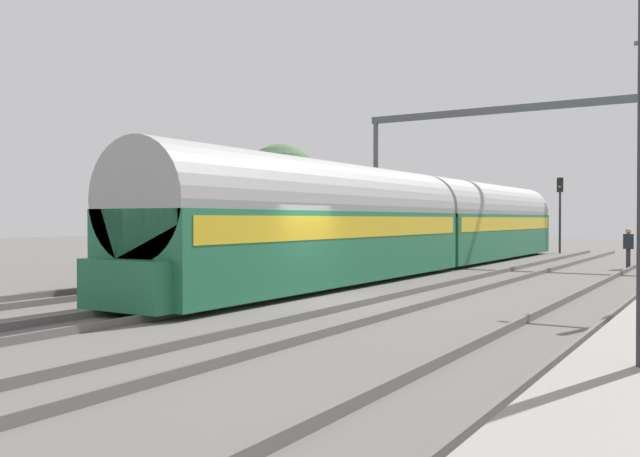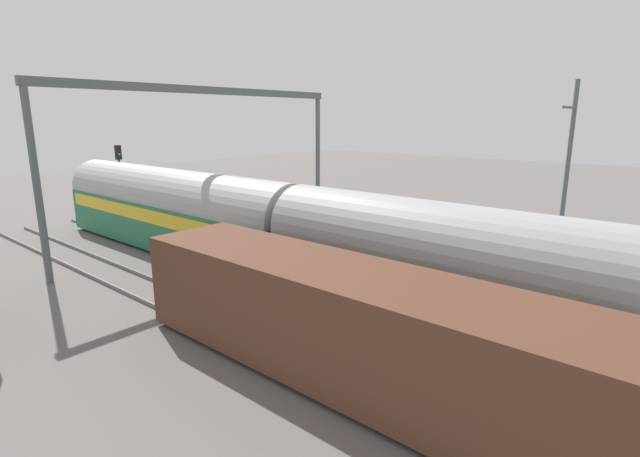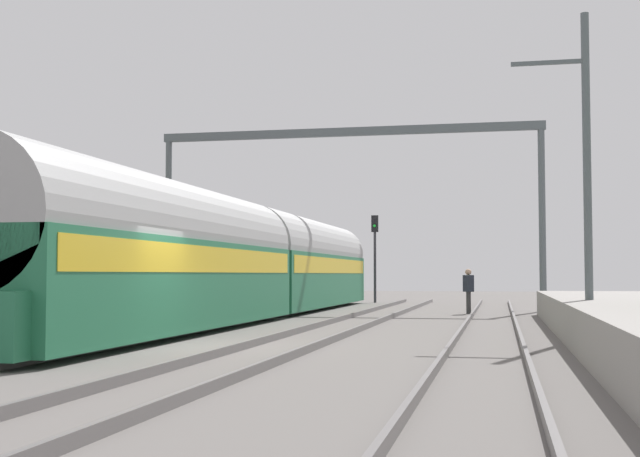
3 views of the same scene
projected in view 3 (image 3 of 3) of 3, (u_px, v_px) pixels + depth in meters
name	position (u px, v px, depth m)	size (l,w,h in m)	color
ground	(189.00, 346.00, 18.05)	(120.00, 120.00, 0.00)	#66615E
track_west	(99.00, 341.00, 18.48)	(1.52, 60.00, 0.16)	#64605F
track_east	(284.00, 344.00, 17.64)	(1.52, 60.00, 0.16)	#64605F
track_far_east	(487.00, 348.00, 16.79)	(1.52, 60.00, 0.16)	#64605F
passenger_train	(250.00, 261.00, 29.66)	(2.93, 32.85, 3.82)	#236B47
freight_car	(59.00, 276.00, 24.97)	(2.80, 13.00, 2.70)	#563323
person_crossing	(468.00, 287.00, 32.89)	(0.44, 0.46, 1.73)	#343434
railway_signal_far	(375.00, 246.00, 46.03)	(0.36, 0.30, 4.69)	#2D2D33
catenary_gantry	(347.00, 172.00, 36.93)	(16.73, 0.28, 7.86)	#515A5E
catenary_pole_east_mid	(585.00, 167.00, 21.02)	(1.90, 0.20, 8.00)	#515A5E
tree_west_background	(43.00, 214.00, 36.90)	(4.49, 4.49, 6.38)	#4C3826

